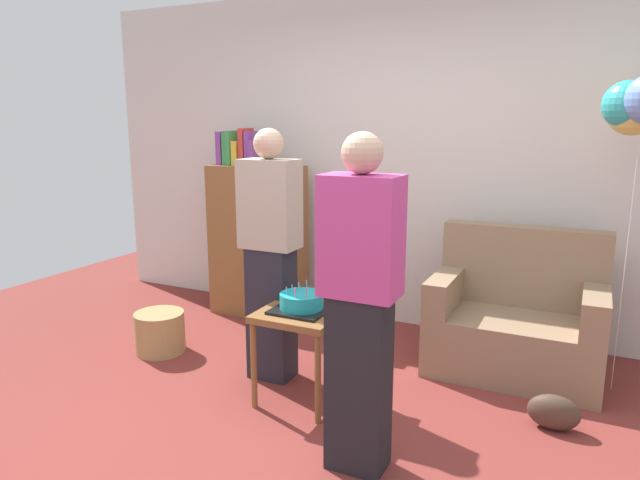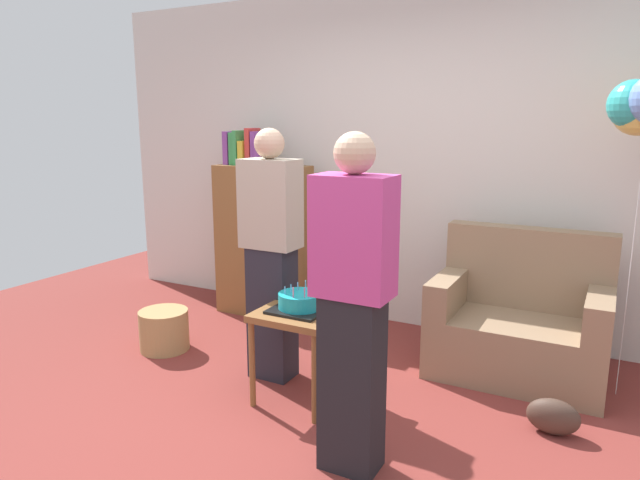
{
  "view_description": "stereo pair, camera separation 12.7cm",
  "coord_description": "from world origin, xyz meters",
  "views": [
    {
      "loc": [
        1.28,
        -2.41,
        1.68
      ],
      "look_at": [
        -0.22,
        0.68,
        0.95
      ],
      "focal_mm": 31.95,
      "sensor_mm": 36.0,
      "label": 1
    },
    {
      "loc": [
        1.39,
        -2.35,
        1.68
      ],
      "look_at": [
        -0.22,
        0.68,
        0.95
      ],
      "focal_mm": 31.95,
      "sensor_mm": 36.0,
      "label": 2
    }
  ],
  "objects": [
    {
      "name": "ground_plane",
      "position": [
        0.0,
        0.0,
        0.0
      ],
      "size": [
        8.0,
        8.0,
        0.0
      ],
      "primitive_type": "plane",
      "color": "maroon"
    },
    {
      "name": "wall_back",
      "position": [
        0.0,
        2.05,
        1.35
      ],
      "size": [
        6.0,
        0.1,
        2.7
      ],
      "primitive_type": "cube",
      "color": "silver",
      "rests_on": "ground_plane"
    },
    {
      "name": "couch",
      "position": [
        0.89,
        1.45,
        0.34
      ],
      "size": [
        1.1,
        0.7,
        0.96
      ],
      "color": "#8C7054",
      "rests_on": "ground_plane"
    },
    {
      "name": "bookshelf",
      "position": [
        -1.3,
        1.68,
        0.68
      ],
      "size": [
        0.8,
        0.36,
        1.61
      ],
      "color": "brown",
      "rests_on": "ground_plane"
    },
    {
      "name": "side_table",
      "position": [
        -0.22,
        0.43,
        0.48
      ],
      "size": [
        0.48,
        0.48,
        0.57
      ],
      "color": "brown",
      "rests_on": "ground_plane"
    },
    {
      "name": "birthday_cake",
      "position": [
        -0.22,
        0.43,
        0.62
      ],
      "size": [
        0.32,
        0.32,
        0.17
      ],
      "color": "black",
      "rests_on": "side_table"
    },
    {
      "name": "person_blowing_candles",
      "position": [
        -0.54,
        0.64,
        0.83
      ],
      "size": [
        0.36,
        0.22,
        1.63
      ],
      "rotation": [
        0.0,
        0.0,
        0.14
      ],
      "color": "#23232D",
      "rests_on": "ground_plane"
    },
    {
      "name": "person_holding_cake",
      "position": [
        0.35,
        -0.05,
        0.83
      ],
      "size": [
        0.36,
        0.22,
        1.63
      ],
      "rotation": [
        0.0,
        0.0,
        2.99
      ],
      "color": "black",
      "rests_on": "ground_plane"
    },
    {
      "name": "wicker_basket",
      "position": [
        -1.5,
        0.63,
        0.15
      ],
      "size": [
        0.36,
        0.36,
        0.3
      ],
      "primitive_type": "cylinder",
      "color": "#A88451",
      "rests_on": "ground_plane"
    },
    {
      "name": "handbag",
      "position": [
        1.19,
        0.73,
        0.1
      ],
      "size": [
        0.28,
        0.14,
        0.2
      ],
      "primitive_type": "ellipsoid",
      "color": "#473328",
      "rests_on": "ground_plane"
    }
  ]
}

